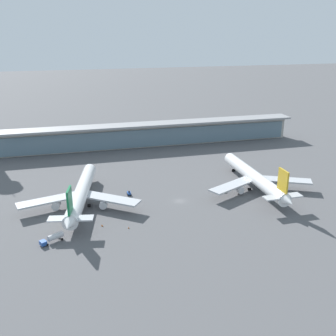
% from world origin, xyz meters
% --- Properties ---
extents(ground_plane, '(1200.00, 1200.00, 0.00)m').
position_xyz_m(ground_plane, '(0.00, 0.00, 0.00)').
color(ground_plane, '#515154').
extents(airliner_left_stand, '(50.86, 66.96, 17.92)m').
position_xyz_m(airliner_left_stand, '(-42.23, 6.18, 5.64)').
color(airliner_left_stand, white).
rests_on(airliner_left_stand, ground).
extents(airliner_centre_stand, '(51.79, 67.16, 17.92)m').
position_xyz_m(airliner_centre_stand, '(38.33, 4.96, 5.64)').
color(airliner_centre_stand, white).
rests_on(airliner_centre_stand, ground).
extents(service_truck_near_nose_olive, '(2.94, 3.33, 2.05)m').
position_xyz_m(service_truck_near_nose_olive, '(22.69, 5.47, 0.87)').
color(service_truck_near_nose_olive, olive).
rests_on(service_truck_near_nose_olive, ground).
extents(service_truck_under_wing_yellow, '(3.24, 2.48, 2.05)m').
position_xyz_m(service_truck_under_wing_yellow, '(-48.69, -9.84, 0.87)').
color(service_truck_under_wing_yellow, yellow).
rests_on(service_truck_under_wing_yellow, ground).
extents(service_truck_mid_apron_red, '(3.29, 3.14, 2.05)m').
position_xyz_m(service_truck_mid_apron_red, '(-53.68, 12.53, 0.87)').
color(service_truck_mid_apron_red, '#B21E1E').
rests_on(service_truck_mid_apron_red, ground).
extents(service_truck_by_tail_blue, '(1.71, 2.86, 2.05)m').
position_xyz_m(service_truck_by_tail_blue, '(-20.76, 12.29, 0.87)').
color(service_truck_by_tail_blue, '#234C9E').
rests_on(service_truck_by_tail_blue, ground).
extents(service_truck_on_taxiway_blue, '(8.62, 6.12, 2.95)m').
position_xyz_m(service_truck_on_taxiway_blue, '(-53.65, -22.29, 1.71)').
color(service_truck_on_taxiway_blue, '#234C9E').
rests_on(service_truck_on_taxiway_blue, ground).
extents(terminal_building, '(202.62, 12.80, 15.20)m').
position_xyz_m(terminal_building, '(0.00, 87.71, 7.87)').
color(terminal_building, '#B2ADA3').
rests_on(terminal_building, ground).
extents(safety_cone_alpha, '(0.62, 0.62, 0.70)m').
position_xyz_m(safety_cone_alpha, '(-35.43, -15.04, 0.32)').
color(safety_cone_alpha, orange).
rests_on(safety_cone_alpha, ground).
extents(safety_cone_bravo, '(0.62, 0.62, 0.70)m').
position_xyz_m(safety_cone_bravo, '(-25.85, -19.05, 0.32)').
color(safety_cone_bravo, orange).
rests_on(safety_cone_bravo, ground).
extents(safety_cone_charlie, '(0.62, 0.62, 0.70)m').
position_xyz_m(safety_cone_charlie, '(-35.61, -14.47, 0.32)').
color(safety_cone_charlie, orange).
rests_on(safety_cone_charlie, ground).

